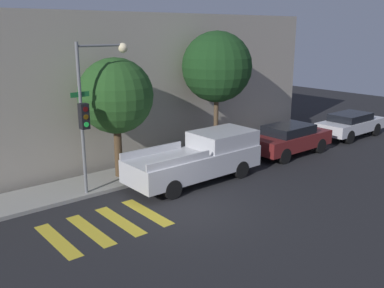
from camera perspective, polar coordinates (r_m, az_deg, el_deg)
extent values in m
plane|color=black|center=(14.72, -0.68, -8.95)|extent=(60.00, 60.00, 0.00)
cube|color=gray|center=(17.99, -9.31, -4.36)|extent=(26.00, 2.16, 0.14)
cube|color=#A89E8E|center=(21.16, -15.93, 7.34)|extent=(26.00, 6.00, 6.72)
cube|color=gold|center=(13.43, -17.50, -12.18)|extent=(0.45, 2.60, 0.00)
cube|color=gold|center=(13.79, -13.43, -11.12)|extent=(0.45, 2.60, 0.00)
cube|color=gold|center=(14.22, -9.61, -10.07)|extent=(0.45, 2.60, 0.00)
cube|color=gold|center=(14.72, -6.05, -9.04)|extent=(0.45, 2.60, 0.00)
cylinder|color=slate|center=(15.66, -14.49, 2.80)|extent=(0.12, 0.12, 5.58)
cube|color=black|center=(15.43, -14.21, 3.61)|extent=(0.30, 0.30, 0.90)
cylinder|color=#4C0C0C|center=(15.23, -14.01, 4.52)|extent=(0.18, 0.02, 0.18)
cylinder|color=#593D0A|center=(15.28, -13.95, 3.52)|extent=(0.18, 0.02, 0.18)
cylinder|color=#26E54C|center=(15.34, -13.88, 2.53)|extent=(0.18, 0.02, 0.18)
cube|color=#19662D|center=(15.49, -14.73, 6.40)|extent=(0.70, 0.02, 0.18)
cylinder|color=slate|center=(15.74, -12.11, 12.71)|extent=(1.80, 0.08, 0.08)
sphere|color=#F9E5B2|center=(16.19, -9.21, 12.55)|extent=(0.36, 0.36, 0.36)
cube|color=#BCBCC1|center=(17.18, 0.26, -2.51)|extent=(5.73, 2.00, 0.87)
cube|color=#BCBCC1|center=(17.99, 4.12, 0.76)|extent=(2.58, 1.84, 0.64)
cube|color=#BCBCC1|center=(16.86, -5.39, -0.88)|extent=(2.87, 0.08, 0.28)
cube|color=#BCBCC1|center=(15.50, -1.72, -2.26)|extent=(2.87, 0.08, 0.28)
cylinder|color=black|center=(19.08, 2.61, -2.09)|extent=(0.74, 0.22, 0.74)
cylinder|color=black|center=(17.85, 6.53, -3.40)|extent=(0.74, 0.22, 0.74)
cylinder|color=black|center=(17.01, -6.32, -4.33)|extent=(0.74, 0.22, 0.74)
cylinder|color=black|center=(15.61, -2.62, -6.06)|extent=(0.74, 0.22, 0.74)
cube|color=maroon|center=(21.51, 12.88, 0.48)|extent=(4.52, 1.82, 0.69)
cube|color=black|center=(21.29, 12.78, 1.90)|extent=(2.35, 1.60, 0.44)
cylinder|color=black|center=(23.15, 13.36, 0.59)|extent=(0.74, 0.22, 0.74)
cylinder|color=black|center=(22.25, 16.70, -0.23)|extent=(0.74, 0.22, 0.74)
cylinder|color=black|center=(21.04, 8.73, -0.61)|extent=(0.74, 0.22, 0.74)
cylinder|color=black|center=(20.04, 12.21, -1.58)|extent=(0.74, 0.22, 0.74)
cube|color=silver|center=(26.06, 20.40, 2.34)|extent=(4.55, 1.75, 0.62)
cube|color=black|center=(25.86, 20.38, 3.41)|extent=(2.37, 1.54, 0.40)
cylinder|color=black|center=(27.70, 20.43, 2.40)|extent=(0.74, 0.22, 0.74)
cylinder|color=black|center=(26.98, 23.30, 1.79)|extent=(0.74, 0.22, 0.74)
cylinder|color=black|center=(25.34, 17.19, 1.56)|extent=(0.74, 0.22, 0.74)
cylinder|color=black|center=(24.55, 20.24, 0.88)|extent=(0.74, 0.22, 0.74)
cylinder|color=#4C3823|center=(17.66, -9.80, -1.01)|extent=(0.32, 0.32, 2.34)
sphere|color=#234C1E|center=(17.17, -10.14, 6.35)|extent=(2.99, 2.99, 2.99)
cylinder|color=brown|center=(20.69, 3.21, 2.59)|extent=(0.23, 0.23, 3.06)
sphere|color=#193D19|center=(20.27, 3.33, 10.24)|extent=(3.29, 3.29, 3.29)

